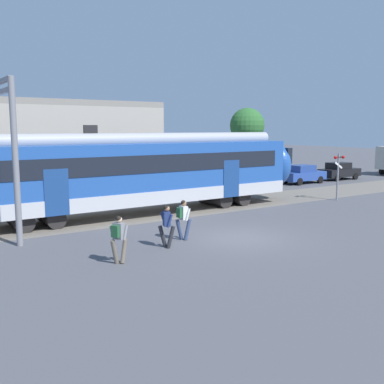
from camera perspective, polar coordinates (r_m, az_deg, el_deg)
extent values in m
plane|color=#515156|center=(19.12, 6.03, -5.79)|extent=(160.00, 160.00, 0.00)
cube|color=silver|center=(24.11, -6.51, -0.36)|extent=(18.00, 3.06, 0.70)
cube|color=#2351A3|center=(23.94, -6.57, 3.32)|extent=(18.00, 3.00, 2.40)
cube|color=black|center=(22.59, -4.82, 3.57)|extent=(16.56, 0.03, 0.90)
cube|color=navy|center=(25.44, 5.02, 1.70)|extent=(1.10, 0.04, 2.10)
cube|color=navy|center=(20.77, -16.81, -0.07)|extent=(1.10, 0.04, 2.10)
cylinder|color=#A4A4A9|center=(23.86, -6.63, 6.62)|extent=(17.64, 0.70, 0.70)
cube|color=black|center=(22.75, -12.77, 7.79)|extent=(0.70, 0.12, 0.40)
cylinder|color=black|center=(27.61, 5.17, -0.52)|extent=(0.90, 2.40, 0.90)
cylinder|color=black|center=(26.76, 2.83, -0.77)|extent=(0.90, 2.40, 0.90)
cylinder|color=black|center=(22.44, -17.64, -2.88)|extent=(0.90, 2.40, 0.90)
cylinder|color=black|center=(22.11, -21.13, -3.21)|extent=(0.90, 2.40, 0.90)
ellipsoid|color=#2351A3|center=(29.56, 10.16, 3.47)|extent=(1.80, 2.85, 2.95)
cube|color=black|center=(29.76, 10.68, 4.64)|extent=(0.40, 2.40, 1.00)
cylinder|color=#6B6051|center=(15.65, -8.64, -7.36)|extent=(0.38, 0.30, 0.87)
cylinder|color=#6B6051|center=(15.54, -9.80, -7.50)|extent=(0.38, 0.30, 0.87)
cube|color=gray|center=(15.42, -9.28, -4.89)|extent=(0.38, 0.43, 0.56)
cylinder|color=gray|center=(15.50, -10.10, -5.03)|extent=(0.26, 0.19, 0.52)
cylinder|color=gray|center=(15.36, -8.44, -5.11)|extent=(0.26, 0.19, 0.52)
sphere|color=beige|center=(15.35, -9.26, -3.45)|extent=(0.22, 0.22, 0.22)
sphere|color=black|center=(15.33, -9.31, -3.36)|extent=(0.20, 0.20, 0.20)
cube|color=#235633|center=(15.28, -9.69, -4.94)|extent=(0.27, 0.32, 0.40)
cylinder|color=#28282D|center=(17.35, -2.71, -5.74)|extent=(0.38, 0.25, 0.87)
cylinder|color=#28282D|center=(17.46, -3.75, -5.65)|extent=(0.38, 0.25, 0.87)
cube|color=navy|center=(17.25, -3.25, -3.41)|extent=(0.34, 0.42, 0.56)
cylinder|color=navy|center=(17.45, -3.66, -3.44)|extent=(0.26, 0.16, 0.52)
cylinder|color=navy|center=(17.06, -2.83, -3.70)|extent=(0.26, 0.16, 0.52)
sphere|color=#9E7051|center=(17.18, -3.20, -2.13)|extent=(0.22, 0.22, 0.22)
sphere|color=black|center=(17.17, -3.26, -2.03)|extent=(0.20, 0.20, 0.20)
cylinder|color=navy|center=(18.58, -0.58, -4.80)|extent=(0.35, 0.15, 0.87)
cylinder|color=navy|center=(18.58, -1.61, -4.80)|extent=(0.35, 0.15, 0.87)
cube|color=silver|center=(18.43, -1.10, -2.65)|extent=(0.24, 0.36, 0.56)
cylinder|color=silver|center=(18.58, -1.68, -2.72)|extent=(0.25, 0.09, 0.52)
cylinder|color=silver|center=(18.30, -0.52, -2.88)|extent=(0.25, 0.09, 0.52)
sphere|color=#9E7051|center=(18.37, -1.05, -1.45)|extent=(0.22, 0.22, 0.22)
sphere|color=black|center=(18.36, -1.11, -1.36)|extent=(0.20, 0.20, 0.20)
cube|color=#235633|center=(18.33, -1.58, -2.64)|extent=(0.16, 0.28, 0.40)
cube|color=tan|center=(35.38, 8.23, 1.64)|extent=(4.00, 1.64, 0.68)
cube|color=#9D8662|center=(35.22, 8.07, 2.63)|extent=(1.90, 1.44, 0.56)
cube|color=black|center=(35.86, 9.20, 2.64)|extent=(0.12, 1.37, 0.48)
cylinder|color=black|center=(36.82, 8.85, 1.35)|extent=(0.60, 0.20, 0.60)
cylinder|color=black|center=(35.70, 10.54, 1.09)|extent=(0.60, 0.20, 0.60)
cylinder|color=black|center=(35.20, 5.87, 1.09)|extent=(0.60, 0.20, 0.60)
cylinder|color=black|center=(34.03, 7.55, 0.82)|extent=(0.60, 0.20, 0.60)
cube|color=#284799|center=(38.57, 13.91, 2.02)|extent=(4.01, 1.66, 0.68)
cube|color=navy|center=(38.41, 13.79, 2.92)|extent=(1.91, 1.45, 0.56)
cube|color=black|center=(39.11, 14.73, 2.92)|extent=(0.13, 1.37, 0.48)
cylinder|color=black|center=(40.05, 14.26, 1.73)|extent=(0.60, 0.20, 0.60)
cylinder|color=black|center=(39.03, 15.96, 1.51)|extent=(0.60, 0.20, 0.60)
cylinder|color=black|center=(38.24, 11.78, 1.52)|extent=(0.60, 0.20, 0.60)
cylinder|color=black|center=(37.18, 13.49, 1.28)|extent=(0.60, 0.20, 0.60)
cube|color=black|center=(42.33, 18.20, 2.37)|extent=(4.02, 1.68, 0.68)
cube|color=black|center=(42.16, 18.11, 3.20)|extent=(1.92, 1.46, 0.56)
cube|color=black|center=(42.91, 18.91, 3.19)|extent=(0.14, 1.37, 0.48)
cylinder|color=black|center=(43.81, 18.41, 2.10)|extent=(0.60, 0.21, 0.60)
cylinder|color=black|center=(42.87, 20.03, 1.89)|extent=(0.60, 0.21, 0.60)
cylinder|color=black|center=(41.91, 16.29, 1.93)|extent=(0.60, 0.21, 0.60)
cylinder|color=black|center=(40.92, 17.94, 1.72)|extent=(0.60, 0.21, 0.60)
cylinder|color=black|center=(48.49, 23.00, 2.55)|extent=(0.85, 0.27, 0.84)
cylinder|color=gray|center=(18.49, -21.49, 3.42)|extent=(0.24, 0.24, 6.50)
cylinder|color=gray|center=(30.02, 18.01, 1.83)|extent=(0.11, 0.11, 3.00)
cube|color=black|center=(29.92, 18.12, 4.21)|extent=(0.80, 0.10, 0.10)
sphere|color=red|center=(29.58, 17.75, 4.18)|extent=(0.20, 0.20, 0.20)
sphere|color=red|center=(30.18, 18.66, 4.21)|extent=(0.20, 0.20, 0.20)
cube|color=white|center=(29.93, 18.12, 3.25)|extent=(0.72, 0.03, 0.48)
cube|color=#B2A899|center=(31.22, -22.54, 4.60)|extent=(20.50, 5.00, 6.00)
cube|color=gray|center=(31.22, -22.87, 10.46)|extent=(20.50, 5.00, 0.40)
cylinder|color=brown|center=(44.11, 6.95, 4.50)|extent=(0.32, 0.32, 3.68)
sphere|color=#2D662D|center=(44.03, 7.01, 8.41)|extent=(3.34, 3.34, 3.34)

